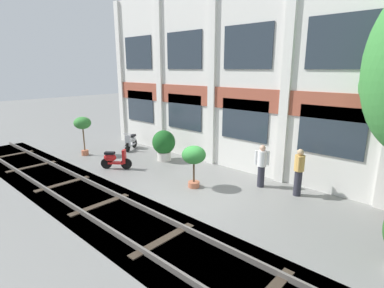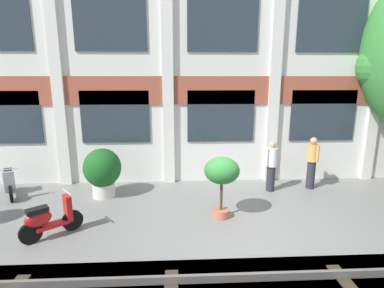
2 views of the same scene
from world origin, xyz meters
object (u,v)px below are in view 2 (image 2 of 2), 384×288
Objects in this scene: potted_plant_terracotta_small at (222,174)px; resident_watching_tracks at (271,164)px; scooter_near_curb at (9,182)px; potted_plant_ribbed_drum at (102,170)px; resident_by_doorway at (312,161)px; scooter_second_parked at (48,219)px.

potted_plant_terracotta_small is 2.54m from resident_watching_tracks.
potted_plant_ribbed_drum is at bearing 56.82° from scooter_near_curb.
scooter_near_curb is 9.35m from resident_by_doorway.
scooter_near_curb is 0.77× the size of resident_watching_tracks.
scooter_near_curb is 0.74× the size of resident_by_doorway.
potted_plant_ribbed_drum is 1.30× the size of scooter_second_parked.
scooter_second_parked is at bearing -96.57° from resident_watching_tracks.
potted_plant_ribbed_drum is at bearing -13.38° from resident_by_doorway.
resident_watching_tracks is at bearing -14.92° from scooter_second_parked.
scooter_near_curb is at bearing 164.46° from potted_plant_terracotta_small.
scooter_near_curb is at bearing -119.99° from resident_watching_tracks.
resident_by_doorway is (3.18, 1.88, -0.27)m from potted_plant_terracotta_small.
resident_watching_tracks reaches higher than scooter_second_parked.
resident_by_doorway reaches higher than potted_plant_terracotta_small.
potted_plant_ribbed_drum reaches higher than scooter_near_curb.
potted_plant_ribbed_drum is 1.19× the size of scooter_near_curb.
potted_plant_terracotta_small is at bearing 44.85° from scooter_near_curb.
scooter_near_curb is at bearing -15.39° from resident_by_doorway.
resident_by_doorway reaches higher than resident_watching_tracks.
scooter_second_parked is 0.70× the size of resident_watching_tracks.
potted_plant_terracotta_small is 0.95× the size of resident_by_doorway.
potted_plant_ribbed_drum reaches higher than scooter_second_parked.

